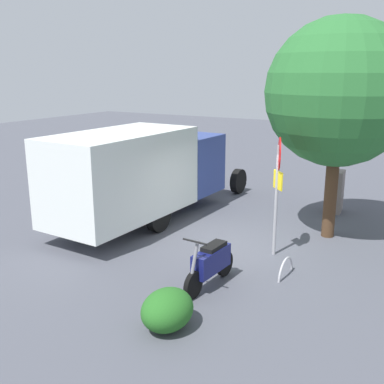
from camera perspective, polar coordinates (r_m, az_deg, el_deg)
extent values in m
plane|color=#4A4C56|center=(12.22, 6.37, -6.22)|extent=(60.00, 60.00, 0.00)
cylinder|color=black|center=(12.81, -4.23, -3.02)|extent=(0.91, 0.28, 0.90)
cylinder|color=black|center=(13.98, -10.52, -1.70)|extent=(0.91, 0.28, 0.90)
cylinder|color=black|center=(16.93, 5.82, 1.38)|extent=(0.91, 0.28, 0.90)
cylinder|color=black|center=(17.83, 0.36, 2.15)|extent=(0.91, 0.28, 0.90)
cube|color=white|center=(12.78, -8.83, 2.23)|extent=(4.57, 2.37, 2.34)
cube|color=#2E418C|center=(15.36, -0.86, 3.70)|extent=(1.88, 2.17, 1.90)
cube|color=black|center=(15.26, -0.87, 5.91)|extent=(1.89, 2.01, 0.60)
cylinder|color=black|center=(9.21, 0.17, -11.56)|extent=(0.57, 0.14, 0.56)
cylinder|color=black|center=(10.17, 4.13, -8.93)|extent=(0.57, 0.14, 0.56)
cube|color=navy|center=(9.60, 2.43, -8.57)|extent=(1.12, 0.39, 0.48)
cube|color=black|center=(9.58, 2.76, -6.89)|extent=(0.66, 0.32, 0.12)
cylinder|color=slate|center=(9.01, 0.35, -8.31)|extent=(0.29, 0.09, 0.69)
cylinder|color=black|center=(8.88, 0.35, -6.24)|extent=(0.08, 0.55, 0.04)
cylinder|color=#9E9EA3|center=(11.09, 10.50, -1.18)|extent=(0.08, 0.08, 2.72)
cylinder|color=red|center=(10.82, 10.89, 4.76)|extent=(0.71, 0.32, 0.76)
cube|color=yellow|center=(10.95, 10.73, 1.47)|extent=(0.33, 0.33, 0.44)
cylinder|color=#47301E|center=(12.73, 17.01, 0.09)|extent=(0.34, 0.34, 2.54)
sphere|color=#296A2F|center=(12.36, 17.93, 11.77)|extent=(3.77, 3.77, 3.77)
cube|color=slate|center=(15.20, 17.54, 0.05)|extent=(0.72, 0.50, 1.34)
torus|color=#B7B7BC|center=(10.46, 11.63, -10.20)|extent=(0.85, 0.08, 0.85)
ellipsoid|color=#246120|center=(8.20, -3.11, -14.51)|extent=(1.06, 0.86, 0.72)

